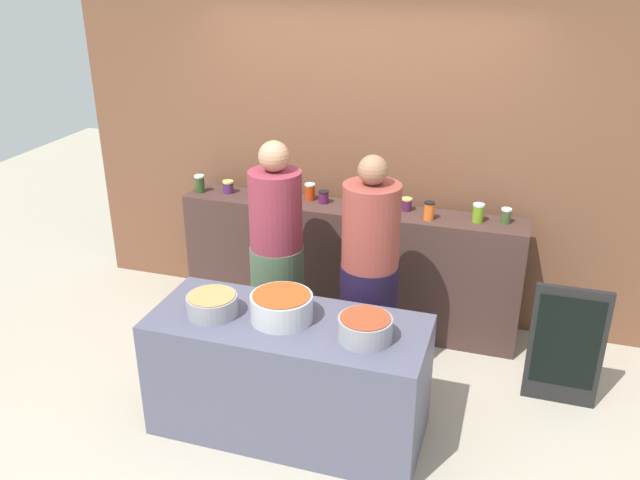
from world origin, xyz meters
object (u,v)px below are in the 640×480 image
(preserve_jar_4, at_px, (324,197))
(cooking_pot_center, at_px, (282,307))
(preserve_jar_9, at_px, (478,213))
(preserve_jar_10, at_px, (506,216))
(preserve_jar_5, at_px, (354,201))
(preserve_jar_7, at_px, (407,204))
(cook_with_tongs, at_px, (277,266))
(cook_in_cap, at_px, (369,287))
(preserve_jar_6, at_px, (373,205))
(preserve_jar_8, at_px, (429,211))
(preserve_jar_3, at_px, (310,192))
(cooking_pot_left, at_px, (212,305))
(chalkboard_sign, at_px, (566,346))
(cooking_pot_right, at_px, (365,328))
(preserve_jar_1, at_px, (228,187))
(preserve_jar_2, at_px, (255,191))
(preserve_jar_0, at_px, (200,184))

(preserve_jar_4, bearing_deg, cooking_pot_center, -82.81)
(preserve_jar_9, height_order, preserve_jar_10, preserve_jar_9)
(preserve_jar_5, height_order, preserve_jar_7, preserve_jar_5)
(cook_with_tongs, distance_m, cook_in_cap, 0.71)
(cooking_pot_center, distance_m, cook_in_cap, 0.74)
(preserve_jar_6, height_order, preserve_jar_8, preserve_jar_8)
(preserve_jar_3, xyz_separation_m, cooking_pot_left, (-0.12, -1.53, -0.23))
(cooking_pot_left, distance_m, cook_in_cap, 1.08)
(preserve_jar_7, distance_m, cooking_pot_center, 1.54)
(cooking_pot_left, bearing_deg, preserve_jar_3, 85.37)
(cooking_pot_center, height_order, cook_in_cap, cook_in_cap)
(preserve_jar_4, relative_size, preserve_jar_5, 0.89)
(preserve_jar_7, bearing_deg, preserve_jar_6, -154.78)
(preserve_jar_6, distance_m, cooking_pot_center, 1.38)
(cook_in_cap, xyz_separation_m, chalkboard_sign, (1.30, 0.17, -0.31))
(cooking_pot_center, bearing_deg, cooking_pot_right, -6.96)
(preserve_jar_10, height_order, cooking_pot_center, preserve_jar_10)
(preserve_jar_1, relative_size, cook_with_tongs, 0.06)
(preserve_jar_6, xyz_separation_m, cook_with_tongs, (-0.55, -0.62, -0.31))
(preserve_jar_9, height_order, cook_with_tongs, cook_with_tongs)
(preserve_jar_8, height_order, chalkboard_sign, preserve_jar_8)
(preserve_jar_6, relative_size, preserve_jar_10, 0.93)
(preserve_jar_3, bearing_deg, preserve_jar_5, -8.82)
(preserve_jar_8, xyz_separation_m, cooking_pot_right, (-0.13, -1.39, -0.22))
(preserve_jar_1, bearing_deg, preserve_jar_9, -0.65)
(preserve_jar_9, bearing_deg, preserve_jar_2, -178.24)
(preserve_jar_7, height_order, cook_with_tongs, cook_with_tongs)
(preserve_jar_2, bearing_deg, cooking_pot_right, -48.02)
(preserve_jar_1, relative_size, preserve_jar_5, 0.93)
(preserve_jar_7, height_order, cook_in_cap, cook_in_cap)
(preserve_jar_7, xyz_separation_m, preserve_jar_9, (0.54, -0.07, 0.02))
(preserve_jar_9, bearing_deg, cook_in_cap, -128.92)
(preserve_jar_8, distance_m, preserve_jar_9, 0.35)
(cooking_pot_center, bearing_deg, preserve_jar_6, 79.98)
(preserve_jar_0, bearing_deg, preserve_jar_3, 6.01)
(preserve_jar_5, distance_m, cook_with_tongs, 0.83)
(preserve_jar_0, height_order, cook_with_tongs, cook_with_tongs)
(preserve_jar_4, relative_size, preserve_jar_9, 0.71)
(preserve_jar_8, bearing_deg, preserve_jar_10, 10.56)
(cooking_pot_right, bearing_deg, chalkboard_sign, 36.23)
(cook_with_tongs, xyz_separation_m, cook_in_cap, (0.70, -0.11, -0.00))
(cooking_pot_left, bearing_deg, preserve_jar_7, 59.52)
(preserve_jar_6, bearing_deg, cooking_pot_center, -100.02)
(preserve_jar_8, xyz_separation_m, cook_in_cap, (-0.27, -0.70, -0.33))
(preserve_jar_6, bearing_deg, preserve_jar_9, 2.87)
(cook_in_cap, bearing_deg, preserve_jar_9, 51.08)
(preserve_jar_9, bearing_deg, preserve_jar_8, -169.75)
(preserve_jar_6, distance_m, preserve_jar_10, 0.97)
(preserve_jar_3, bearing_deg, preserve_jar_2, -163.84)
(preserve_jar_0, xyz_separation_m, cooking_pot_left, (0.80, -1.43, -0.23))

